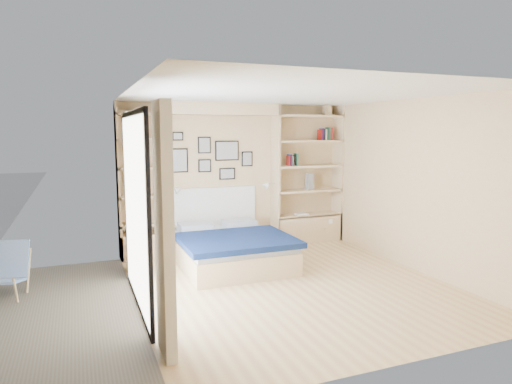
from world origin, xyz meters
name	(u,v)px	position (x,y,z in m)	size (l,w,h in m)	color
ground	(290,285)	(0.00, 0.00, 0.00)	(4.50, 4.50, 0.00)	#DABB7F
room_shell	(227,192)	(-0.39, 1.52, 1.08)	(4.50, 4.50, 4.50)	tan
bed	(230,247)	(-0.45, 1.20, 0.27)	(1.62, 2.04, 1.07)	beige
photo_gallery	(210,157)	(-0.45, 2.22, 1.60)	(1.48, 0.02, 0.82)	black
reading_lamps	(223,187)	(-0.30, 2.00, 1.10)	(1.92, 0.12, 0.15)	silver
shelf_decor	(303,149)	(1.24, 2.07, 1.72)	(3.54, 0.23, 2.03)	#A51E1E
deck_chair	(8,271)	(-3.43, 0.90, 0.32)	(0.55, 0.75, 0.68)	tan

